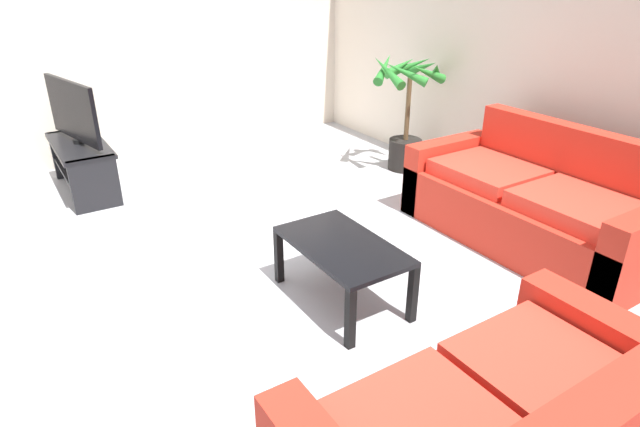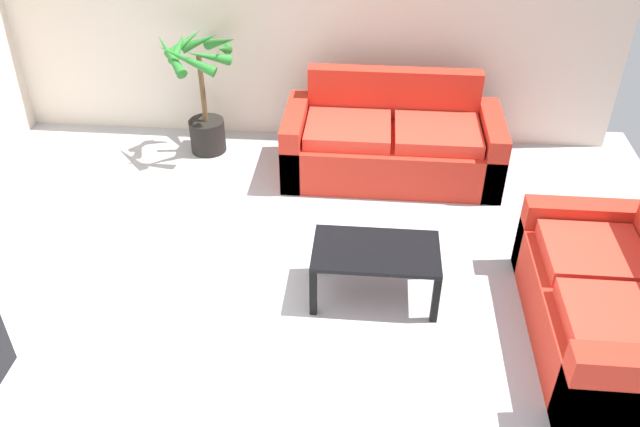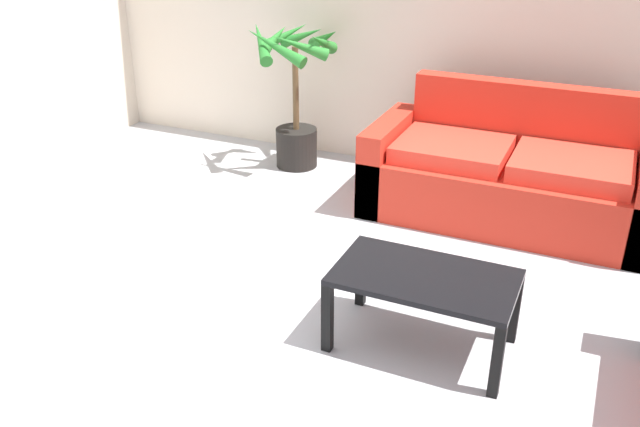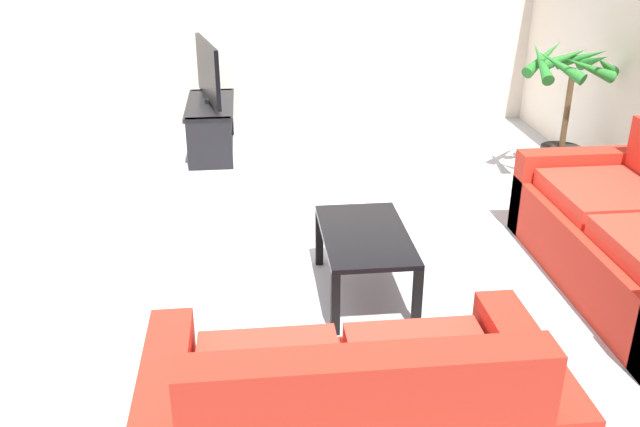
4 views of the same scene
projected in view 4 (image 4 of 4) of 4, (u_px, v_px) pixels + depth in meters
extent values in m
plane|color=#B2B2B7|center=(272.00, 246.00, 4.99)|extent=(6.60, 6.60, 0.00)
cube|color=red|center=(635.00, 259.00, 4.36)|extent=(1.97, 0.90, 0.42)
cube|color=red|center=(575.00, 190.00, 5.13)|extent=(0.18, 0.90, 0.62)
cube|color=red|center=(604.00, 195.00, 4.61)|extent=(0.76, 0.66, 0.12)
cube|color=red|center=(368.00, 414.00, 2.37)|extent=(0.16, 1.28, 0.48)
cube|color=red|center=(522.00, 409.00, 2.92)|extent=(0.90, 0.18, 0.62)
cube|color=red|center=(270.00, 385.00, 2.79)|extent=(0.66, 0.60, 0.12)
cube|color=red|center=(426.00, 375.00, 2.85)|extent=(0.66, 0.60, 0.12)
cube|color=black|center=(210.00, 105.00, 6.71)|extent=(1.10, 0.45, 0.04)
cube|color=black|center=(212.00, 130.00, 6.81)|extent=(1.02, 0.39, 0.03)
cube|color=black|center=(213.00, 113.00, 7.28)|extent=(0.06, 0.41, 0.49)
cube|color=black|center=(210.00, 144.00, 6.33)|extent=(0.06, 0.41, 0.49)
cube|color=black|center=(208.00, 70.00, 6.58)|extent=(0.96, 0.25, 0.55)
cube|color=teal|center=(210.00, 70.00, 6.58)|extent=(0.91, 0.21, 0.50)
cylinder|color=black|center=(210.00, 101.00, 6.70)|extent=(0.10, 0.10, 0.04)
cube|color=black|center=(365.00, 235.00, 4.22)|extent=(0.90, 0.52, 0.03)
cube|color=black|center=(319.00, 238.00, 4.67)|extent=(0.05, 0.05, 0.39)
cube|color=black|center=(335.00, 304.00, 3.90)|extent=(0.05, 0.05, 0.39)
cube|color=black|center=(388.00, 234.00, 4.71)|extent=(0.05, 0.05, 0.39)
cube|color=black|center=(417.00, 299.00, 3.94)|extent=(0.05, 0.05, 0.39)
cylinder|color=black|center=(559.00, 165.00, 6.06)|extent=(0.35, 0.35, 0.33)
cylinder|color=brown|center=(567.00, 108.00, 5.85)|extent=(0.05, 0.05, 0.68)
cone|color=#277A2A|center=(589.00, 68.00, 5.48)|extent=(0.13, 0.47, 0.26)
cone|color=#277A2A|center=(606.00, 66.00, 5.55)|extent=(0.44, 0.42, 0.28)
cone|color=#277A2A|center=(594.00, 61.00, 5.73)|extent=(0.38, 0.15, 0.22)
cone|color=#277A2A|center=(581.00, 57.00, 5.85)|extent=(0.36, 0.39, 0.25)
cone|color=#277A2A|center=(566.00, 57.00, 5.86)|extent=(0.12, 0.38, 0.23)
cone|color=#277A2A|center=(544.00, 57.00, 5.87)|extent=(0.41, 0.49, 0.29)
cone|color=#277A2A|center=(541.00, 62.00, 5.69)|extent=(0.55, 0.16, 0.29)
cone|color=#277A2A|center=(561.00, 66.00, 5.55)|extent=(0.42, 0.35, 0.25)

